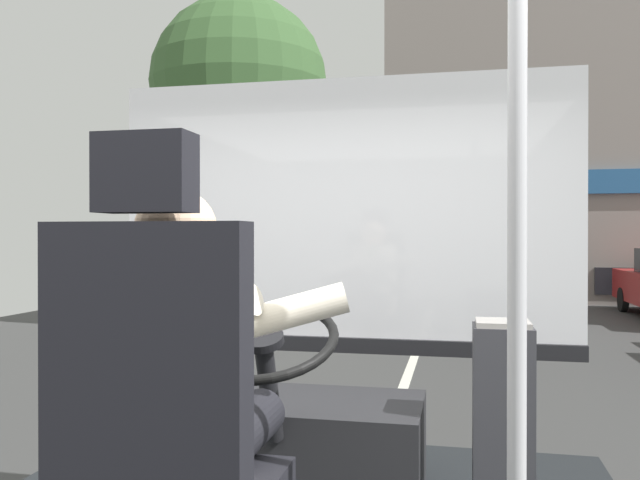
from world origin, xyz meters
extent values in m
cube|color=#3A3A3A|center=(0.00, 8.80, -0.03)|extent=(18.00, 44.00, 0.05)
cube|color=silver|center=(0.00, 8.80, 0.00)|extent=(0.12, 39.60, 0.00)
cube|color=black|center=(-0.07, -0.47, 1.45)|extent=(0.48, 0.10, 0.66)
cube|color=black|center=(-0.07, -0.47, 1.89)|extent=(0.22, 0.10, 0.18)
cylinder|color=black|center=(0.02, -0.12, 1.20)|extent=(0.15, 0.50, 0.15)
cylinder|color=black|center=(-0.16, -0.12, 1.20)|extent=(0.15, 0.50, 0.15)
cylinder|color=silver|center=(-0.07, -0.31, 1.40)|extent=(0.38, 0.38, 0.55)
cube|color=#70934C|center=(-0.07, -0.11, 1.47)|extent=(0.06, 0.01, 0.34)
sphere|color=beige|center=(-0.07, -0.31, 1.77)|extent=(0.21, 0.21, 0.21)
cylinder|color=silver|center=(0.04, -0.05, 1.51)|extent=(0.56, 0.22, 0.23)
cylinder|color=silver|center=(-0.19, -0.05, 1.51)|extent=(0.56, 0.22, 0.23)
cube|color=black|center=(-0.07, 0.86, 0.85)|extent=(1.10, 0.56, 0.40)
cylinder|color=black|center=(-0.07, 0.50, 1.18)|extent=(0.07, 0.22, 0.43)
torus|color=black|center=(-0.07, 0.42, 1.38)|extent=(0.55, 0.53, 0.24)
cylinder|color=black|center=(-0.07, 0.42, 1.38)|extent=(0.16, 0.16, 0.09)
cylinder|color=#B7B7BC|center=(0.75, -0.26, 1.61)|extent=(0.04, 0.04, 1.91)
cube|color=#333338|center=(0.78, 0.73, 1.03)|extent=(0.22, 0.22, 0.76)
cube|color=#9E9993|center=(0.78, 0.73, 1.42)|extent=(0.20, 0.19, 0.02)
cube|color=silver|center=(0.00, 1.62, 1.90)|extent=(2.50, 0.01, 1.40)
cube|color=black|center=(0.00, 1.62, 1.16)|extent=(2.50, 0.08, 0.08)
cylinder|color=#4C3828|center=(-3.50, 9.97, 1.77)|extent=(0.26, 0.26, 3.53)
sphere|color=#36582D|center=(-3.50, 9.97, 4.63)|extent=(3.38, 3.38, 3.38)
cube|color=gray|center=(4.37, 17.72, 4.16)|extent=(11.38, 4.62, 8.31)
cube|color=#235184|center=(4.37, 15.35, 3.10)|extent=(10.92, 0.12, 0.60)
cylinder|color=black|center=(4.32, 14.13, 0.28)|extent=(0.14, 0.55, 0.55)
cube|color=black|center=(4.81, 17.27, 0.61)|extent=(1.71, 3.82, 0.68)
cube|color=#282D33|center=(4.81, 17.04, 1.21)|extent=(1.40, 2.10, 0.52)
cylinder|color=black|center=(5.62, 18.46, 0.28)|extent=(0.14, 0.55, 0.55)
cylinder|color=black|center=(4.00, 18.46, 0.28)|extent=(0.14, 0.55, 0.55)
cylinder|color=black|center=(4.00, 16.09, 0.28)|extent=(0.14, 0.55, 0.55)
camera|label=1|loc=(0.62, -1.81, 1.75)|focal=36.22mm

